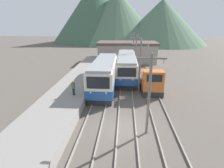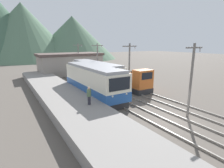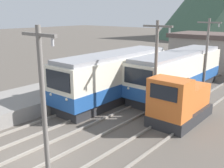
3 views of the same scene
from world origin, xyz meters
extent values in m
plane|color=#564F47|center=(0.00, 0.00, 0.00)|extent=(200.00, 200.00, 0.00)
cube|color=gray|center=(-6.25, 0.00, 0.47)|extent=(4.50, 54.00, 0.93)
cube|color=gray|center=(-3.32, 0.00, 0.07)|extent=(0.10, 60.00, 0.14)
cube|color=gray|center=(-1.88, 0.00, 0.07)|extent=(0.10, 60.00, 0.14)
cube|color=gray|center=(-0.52, 0.00, 0.07)|extent=(0.10, 60.00, 0.14)
cube|color=gray|center=(0.92, 0.00, 0.07)|extent=(0.10, 60.00, 0.14)
cube|color=gray|center=(2.48, 0.00, 0.07)|extent=(0.10, 60.00, 0.14)
cube|color=gray|center=(3.92, 0.00, 0.07)|extent=(0.10, 60.00, 0.14)
cube|color=#28282B|center=(-2.60, 9.04, 0.35)|extent=(2.58, 10.38, 0.70)
cube|color=silver|center=(-2.60, 9.04, 2.06)|extent=(2.80, 10.82, 2.71)
cube|color=#235199|center=(-2.60, 9.04, 1.19)|extent=(2.84, 10.86, 0.98)
cube|color=black|center=(-2.60, 3.61, 2.60)|extent=(2.24, 0.06, 1.19)
sphere|color=silver|center=(-3.37, 3.60, 1.57)|extent=(0.18, 0.18, 0.18)
sphere|color=silver|center=(-1.83, 3.60, 1.57)|extent=(0.18, 0.18, 0.18)
cube|color=#939399|center=(-2.60, 9.04, 3.55)|extent=(2.46, 10.38, 0.28)
cube|color=#28282B|center=(0.20, 14.10, 0.35)|extent=(2.58, 11.41, 0.70)
cube|color=silver|center=(0.20, 14.10, 1.95)|extent=(2.80, 11.89, 2.50)
cube|color=#235199|center=(0.20, 14.10, 1.15)|extent=(2.84, 11.93, 0.90)
cube|color=black|center=(0.20, 8.13, 2.45)|extent=(2.24, 0.06, 1.10)
sphere|color=silver|center=(-0.57, 8.12, 1.50)|extent=(0.18, 0.18, 0.18)
sphere|color=silver|center=(0.97, 8.12, 1.50)|extent=(0.18, 0.18, 0.18)
cube|color=#939399|center=(0.20, 14.10, 3.34)|extent=(2.46, 11.41, 0.28)
cube|color=#28282B|center=(3.20, 8.62, 0.35)|extent=(2.40, 4.69, 0.70)
cube|color=#D16628|center=(3.20, 7.03, 1.85)|extent=(2.28, 1.50, 2.30)
cube|color=black|center=(3.20, 6.26, 2.36)|extent=(1.68, 0.04, 0.83)
cube|color=#D16628|center=(3.20, 9.37, 1.40)|extent=(1.92, 3.09, 1.40)
cylinder|color=black|center=(3.20, 9.37, 2.35)|extent=(0.16, 0.16, 0.50)
cylinder|color=slate|center=(1.70, -0.47, 3.09)|extent=(0.20, 0.20, 6.18)
cube|color=slate|center=(1.70, -0.47, 5.83)|extent=(2.00, 0.12, 0.12)
cylinder|color=#B2B2B7|center=(2.50, -0.47, 5.63)|extent=(0.10, 0.10, 0.30)
cylinder|color=slate|center=(1.70, 7.87, 3.09)|extent=(0.20, 0.20, 6.18)
cube|color=slate|center=(1.70, 7.87, 5.83)|extent=(2.00, 0.12, 0.12)
cylinder|color=#B2B2B7|center=(2.50, 7.87, 5.63)|extent=(0.10, 0.10, 0.30)
cylinder|color=slate|center=(1.70, 16.20, 3.09)|extent=(0.20, 0.20, 6.18)
cube|color=slate|center=(1.70, 16.20, 5.83)|extent=(2.00, 0.12, 0.12)
cylinder|color=#B2B2B7|center=(2.50, 16.20, 5.63)|extent=(0.10, 0.10, 0.30)
cylinder|color=slate|center=(1.70, 24.54, 3.09)|extent=(0.20, 0.20, 6.18)
cube|color=slate|center=(1.70, 24.54, 5.83)|extent=(2.00, 0.12, 0.12)
cylinder|color=#B2B2B7|center=(2.50, 24.54, 5.63)|extent=(0.10, 0.10, 0.30)
cylinder|color=#282833|center=(-5.29, 4.37, 1.32)|extent=(0.26, 0.26, 0.77)
cylinder|color=#4C6647|center=(-5.29, 4.37, 2.00)|extent=(0.38, 0.38, 0.61)
sphere|color=tan|center=(-5.29, 4.37, 2.42)|extent=(0.22, 0.22, 0.22)
cube|color=gray|center=(0.43, 26.00, 1.87)|extent=(12.00, 6.00, 3.74)
cube|color=#51423D|center=(0.43, 26.00, 3.99)|extent=(12.60, 6.30, 0.50)
cone|color=#517056|center=(14.14, 62.05, 8.43)|extent=(35.10, 35.10, 16.86)
cone|color=#517056|center=(-3.46, 66.21, 10.36)|extent=(37.79, 37.79, 20.72)
cone|color=#3D5B47|center=(-13.13, 68.75, 12.53)|extent=(37.43, 37.43, 25.06)
camera|label=1|loc=(-0.12, -12.14, 8.06)|focal=28.00mm
camera|label=2|loc=(-11.26, -8.95, 6.15)|focal=28.00mm
camera|label=3|loc=(9.90, -6.07, 6.58)|focal=42.00mm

